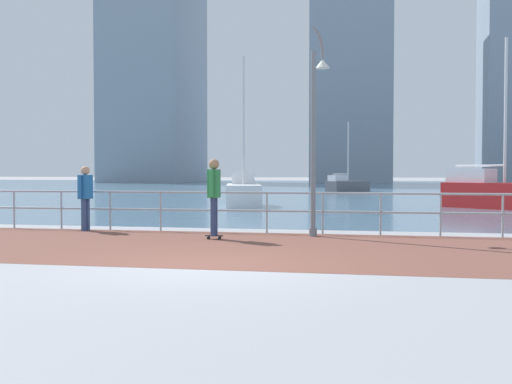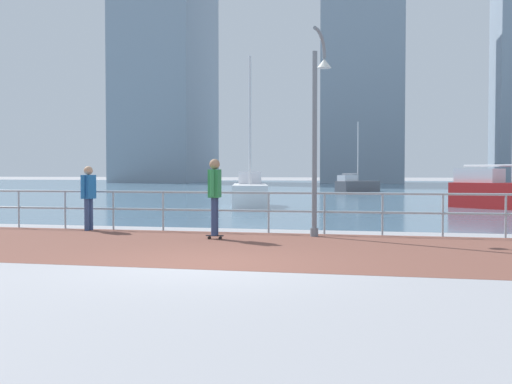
# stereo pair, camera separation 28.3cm
# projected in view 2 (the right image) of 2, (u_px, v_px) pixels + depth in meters

# --- Properties ---
(ground) EXTENTS (220.00, 220.00, 0.00)m
(ground) POSITION_uv_depth(u_px,v_px,m) (353.00, 191.00, 49.38)
(ground) COLOR #9E9EA3
(brick_paving) EXTENTS (28.00, 5.96, 0.01)m
(brick_paving) POSITION_uv_depth(u_px,v_px,m) (240.00, 247.00, 12.70)
(brick_paving) COLOR brown
(brick_paving) RESTS_ON ground
(harbor_water) EXTENTS (180.00, 88.00, 0.00)m
(harbor_water) POSITION_uv_depth(u_px,v_px,m) (360.00, 187.00, 59.55)
(harbor_water) COLOR slate
(harbor_water) RESTS_ON ground
(waterfront_railing) EXTENTS (25.25, 0.06, 1.04)m
(waterfront_railing) POSITION_uv_depth(u_px,v_px,m) (269.00, 204.00, 15.59)
(waterfront_railing) COLOR #9EADB7
(waterfront_railing) RESTS_ON ground
(lamppost) EXTENTS (0.44, 0.79, 4.97)m
(lamppost) POSITION_uv_depth(u_px,v_px,m) (318.00, 121.00, 14.82)
(lamppost) COLOR slate
(lamppost) RESTS_ON ground
(skateboarder) EXTENTS (0.40, 0.55, 1.83)m
(skateboarder) POSITION_uv_depth(u_px,v_px,m) (215.00, 191.00, 14.15)
(skateboarder) COLOR black
(skateboarder) RESTS_ON ground
(bystander) EXTENTS (0.29, 0.56, 1.68)m
(bystander) POSITION_uv_depth(u_px,v_px,m) (89.00, 193.00, 16.25)
(bystander) COLOR #384C7A
(bystander) RESTS_ON ground
(sailboat_gray) EXTENTS (2.42, 4.80, 6.46)m
(sailboat_gray) POSITION_uv_depth(u_px,v_px,m) (250.00, 193.00, 26.86)
(sailboat_gray) COLOR white
(sailboat_gray) RESTS_ON ground
(sailboat_ivory) EXTENTS (4.91, 4.27, 7.02)m
(sailboat_ivory) POSITION_uv_depth(u_px,v_px,m) (508.00, 193.00, 25.51)
(sailboat_ivory) COLOR #B21E1E
(sailboat_ivory) RESTS_ON ground
(sailboat_teal) EXTENTS (3.31, 3.66, 5.31)m
(sailboat_teal) POSITION_uv_depth(u_px,v_px,m) (356.00, 185.00, 47.28)
(sailboat_teal) COLOR #595960
(sailboat_teal) RESTS_ON ground
(tower_concrete) EXTENTS (10.56, 12.26, 32.84)m
(tower_concrete) POSITION_uv_depth(u_px,v_px,m) (364.00, 67.00, 84.02)
(tower_concrete) COLOR #8493A3
(tower_concrete) RESTS_ON ground
(tower_slate) EXTENTS (11.33, 15.64, 44.55)m
(tower_slate) POSITION_uv_depth(u_px,v_px,m) (166.00, 33.00, 89.58)
(tower_slate) COLOR #8493A3
(tower_slate) RESTS_ON ground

